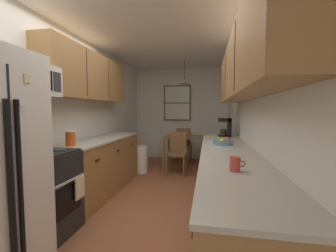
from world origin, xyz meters
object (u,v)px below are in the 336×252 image
at_px(stove_range, 42,193).
at_px(dining_chair_near, 177,151).
at_px(dining_chair_far, 184,143).
at_px(storage_canister, 70,138).
at_px(mug_by_coffeemaker, 235,164).
at_px(fruit_bowl, 223,142).
at_px(coffee_maker, 226,127).
at_px(microwave_over_range, 28,80).
at_px(trash_bin, 140,159).
at_px(dining_table, 184,141).

bearing_deg(stove_range, dining_chair_near, 66.31).
distance_m(dining_chair_far, storage_canister, 3.43).
height_order(storage_canister, mug_by_coffeemaker, storage_canister).
distance_m(dining_chair_near, fruit_bowl, 1.82).
bearing_deg(coffee_maker, microwave_over_range, -138.06).
relative_size(dining_chair_far, fruit_bowl, 3.35).
height_order(dining_chair_far, mug_by_coffeemaker, mug_by_coffeemaker).
bearing_deg(dining_chair_near, dining_chair_far, 89.54).
height_order(trash_bin, fruit_bowl, fruit_bowl).
height_order(dining_table, storage_canister, storage_canister).
height_order(stove_range, fruit_bowl, stove_range).
height_order(dining_chair_far, storage_canister, storage_canister).
bearing_deg(stove_range, trash_bin, 83.33).
xyz_separation_m(microwave_over_range, trash_bin, (0.41, 2.52, -1.39)).
height_order(dining_chair_near, fruit_bowl, fruit_bowl).
relative_size(dining_chair_near, storage_canister, 4.55).
distance_m(dining_table, fruit_bowl, 2.29).
height_order(dining_chair_far, coffee_maker, coffee_maker).
distance_m(dining_chair_near, coffee_maker, 1.26).
bearing_deg(stove_range, coffee_maker, 43.45).
distance_m(dining_chair_near, storage_canister, 2.37).
xyz_separation_m(dining_chair_near, storage_canister, (-1.12, -2.02, 0.50)).
xyz_separation_m(dining_table, dining_chair_far, (-0.08, 0.59, -0.12)).
bearing_deg(storage_canister, dining_chair_near, 60.98).
distance_m(microwave_over_range, coffee_maker, 3.01).
bearing_deg(coffee_maker, mug_by_coffeemaker, -93.09).
bearing_deg(dining_table, dining_chair_near, -98.20).
xyz_separation_m(microwave_over_range, coffee_maker, (2.19, 1.97, -0.61)).
bearing_deg(fruit_bowl, stove_range, -153.23).
height_order(mug_by_coffeemaker, fruit_bowl, mug_by_coffeemaker).
xyz_separation_m(storage_canister, mug_by_coffeemaker, (1.96, -0.84, -0.04)).
bearing_deg(trash_bin, fruit_bowl, -42.68).
height_order(stove_range, dining_chair_far, stove_range).
relative_size(stove_range, microwave_over_range, 1.86).
relative_size(dining_table, fruit_bowl, 3.44).
bearing_deg(dining_chair_far, coffee_maker, -61.30).
distance_m(microwave_over_range, dining_chair_near, 3.06).
bearing_deg(dining_chair_far, fruit_bowl, -73.09).
xyz_separation_m(mug_by_coffeemaker, fruit_bowl, (-0.00, 1.30, -0.02)).
distance_m(microwave_over_range, fruit_bowl, 2.41).
relative_size(dining_table, trash_bin, 1.61).
bearing_deg(dining_table, fruit_bowl, -70.61).
bearing_deg(coffee_maker, storage_canister, -145.21).
xyz_separation_m(trash_bin, storage_canister, (-0.30, -2.00, 0.71)).
relative_size(trash_bin, fruit_bowl, 2.14).
bearing_deg(trash_bin, dining_table, 34.03).
relative_size(dining_table, mug_by_coffeemaker, 7.97).
height_order(stove_range, mug_by_coffeemaker, stove_range).
height_order(microwave_over_range, coffee_maker, microwave_over_range).
xyz_separation_m(stove_range, mug_by_coffeemaker, (1.96, -0.32, 0.48)).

